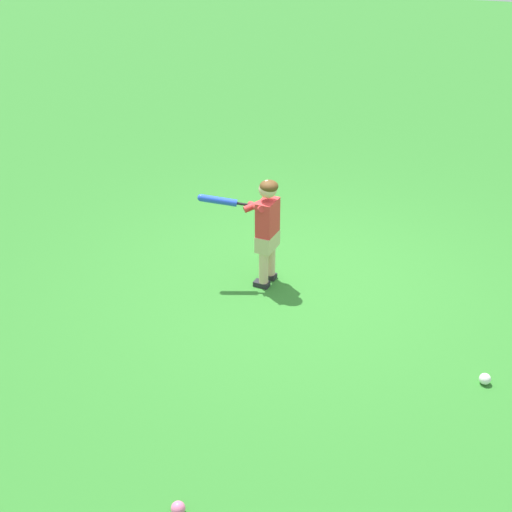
% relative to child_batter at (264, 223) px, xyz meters
% --- Properties ---
extents(ground_plane, '(40.00, 40.00, 0.00)m').
position_rel_child_batter_xyz_m(ground_plane, '(-0.33, -0.17, -0.65)').
color(ground_plane, '#2D7528').
extents(child_batter, '(0.75, 0.34, 1.08)m').
position_rel_child_batter_xyz_m(child_batter, '(0.00, 0.00, 0.00)').
color(child_batter, '#232328').
rests_on(child_batter, ground).
extents(play_ball_far_right, '(0.09, 0.09, 0.09)m').
position_rel_child_batter_xyz_m(play_ball_far_right, '(-0.49, 2.81, -0.60)').
color(play_ball_far_right, pink).
rests_on(play_ball_far_right, ground).
extents(play_ball_by_bucket, '(0.09, 0.09, 0.09)m').
position_rel_child_batter_xyz_m(play_ball_by_bucket, '(-2.16, 0.82, -0.60)').
color(play_ball_by_bucket, white).
rests_on(play_ball_by_bucket, ground).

